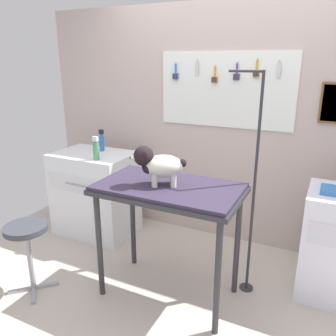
{
  "coord_description": "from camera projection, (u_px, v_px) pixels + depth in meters",
  "views": [
    {
      "loc": [
        0.93,
        -1.91,
        1.78
      ],
      "look_at": [
        -0.06,
        0.14,
        1.06
      ],
      "focal_mm": 36.45,
      "sensor_mm": 36.0,
      "label": 1
    }
  ],
  "objects": [
    {
      "name": "grooming_table",
      "position": [
        169.0,
        198.0,
        2.49
      ],
      "size": [
        1.06,
        0.61,
        0.92
      ],
      "color": "#2D2D33",
      "rests_on": "ground"
    },
    {
      "name": "ground",
      "position": [
        168.0,
        310.0,
        2.57
      ],
      "size": [
        4.4,
        4.0,
        0.04
      ],
      "primitive_type": "cube",
      "color": "beige"
    },
    {
      "name": "grooming_arm",
      "position": [
        252.0,
        197.0,
        2.55
      ],
      "size": [
        0.29,
        0.11,
        1.72
      ],
      "color": "#2D2D33",
      "rests_on": "ground"
    },
    {
      "name": "shampoo_bottle",
      "position": [
        96.0,
        150.0,
        3.21
      ],
      "size": [
        0.06,
        0.06,
        0.23
      ],
      "color": "#4C9661",
      "rests_on": "counter_left"
    },
    {
      "name": "dog",
      "position": [
        158.0,
        164.0,
        2.42
      ],
      "size": [
        0.39,
        0.3,
        0.29
      ],
      "color": "silver",
      "rests_on": "grooming_table"
    },
    {
      "name": "stool",
      "position": [
        27.0,
        238.0,
        2.64
      ],
      "size": [
        0.33,
        0.33,
        0.57
      ],
      "color": "#9E9EA3",
      "rests_on": "ground"
    },
    {
      "name": "spray_bottle_tall",
      "position": [
        102.0,
        142.0,
        3.52
      ],
      "size": [
        0.05,
        0.05,
        0.23
      ],
      "color": "blue",
      "rests_on": "counter_left"
    },
    {
      "name": "counter_left",
      "position": [
        96.0,
        193.0,
        3.6
      ],
      "size": [
        0.8,
        0.58,
        0.88
      ],
      "color": "white",
      "rests_on": "ground"
    },
    {
      "name": "rear_wall_panel",
      "position": [
        226.0,
        127.0,
        3.31
      ],
      "size": [
        4.0,
        0.11,
        2.3
      ],
      "color": "#C0ADA5",
      "rests_on": "ground"
    }
  ]
}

